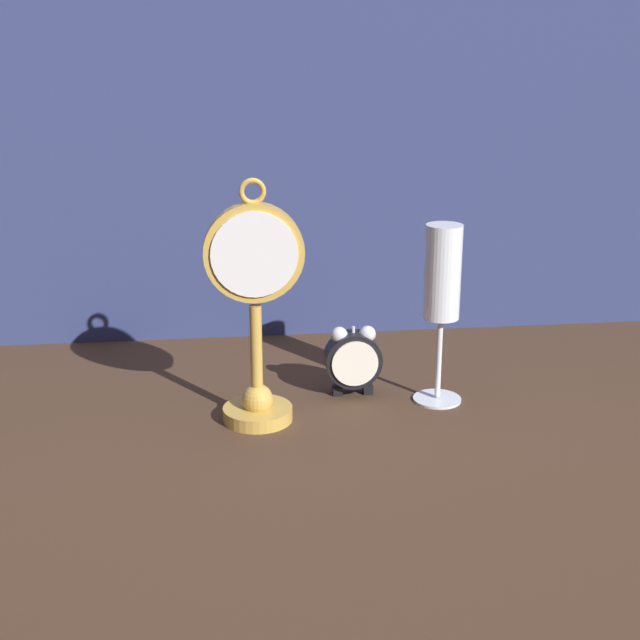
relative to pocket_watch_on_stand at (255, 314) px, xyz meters
name	(u,v)px	position (x,y,z in m)	size (l,w,h in m)	color
ground_plane	(328,423)	(0.08, -0.02, -0.13)	(4.00, 4.00, 0.00)	#422D1E
fabric_backdrop_drape	(299,63)	(0.08, 0.31, 0.26)	(1.35, 0.01, 0.79)	navy
pocket_watch_on_stand	(255,314)	(0.00, 0.00, 0.00)	(0.11, 0.08, 0.29)	gold
alarm_clock_twin_bell	(353,357)	(0.12, 0.06, -0.08)	(0.07, 0.03, 0.09)	black
champagne_flute	(442,286)	(0.22, 0.03, 0.02)	(0.06, 0.06, 0.22)	silver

